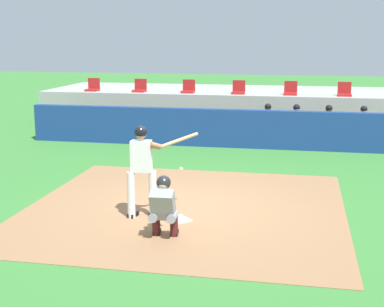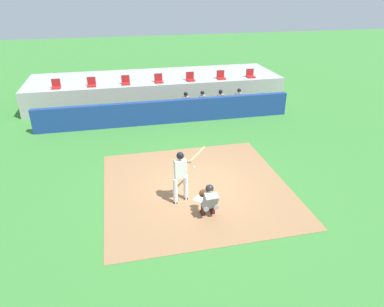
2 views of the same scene
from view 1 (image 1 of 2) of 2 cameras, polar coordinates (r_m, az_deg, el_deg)
name	(u,v)px [view 1 (image 1 of 2)]	position (r m, az deg, el deg)	size (l,w,h in m)	color
ground_plane	(185,208)	(11.36, -0.69, -5.67)	(80.00, 80.00, 0.00)	#387A33
dirt_infield	(185,208)	(11.35, -0.69, -5.64)	(6.40, 6.40, 0.01)	#936B47
home_plate	(177,220)	(10.61, -1.59, -6.83)	(0.44, 0.44, 0.02)	white
batter_at_plate	(143,165)	(10.57, -5.08, -1.23)	(1.25, 0.88, 1.80)	silver
catcher_crouched	(164,204)	(9.57, -2.96, -5.27)	(0.50, 2.08, 1.13)	gray
dugout_wall	(228,128)	(17.46, 3.70, 2.61)	(13.00, 0.30, 1.20)	navy
dugout_bench	(231,135)	(18.51, 4.10, 1.96)	(11.80, 0.44, 0.45)	olive
dugout_player_0	(267,123)	(18.17, 7.77, 3.13)	(0.49, 0.70, 1.30)	#939399
dugout_player_1	(296,124)	(18.14, 10.67, 3.02)	(0.49, 0.70, 1.30)	#939399
dugout_player_2	(328,125)	(18.16, 13.89, 2.89)	(0.49, 0.70, 1.30)	#939399
dugout_player_3	(363,126)	(18.25, 17.26, 2.74)	(0.49, 0.70, 1.30)	#939399
stands_platform	(243,108)	(21.77, 5.24, 4.73)	(15.00, 4.40, 1.40)	#9E9E99
stadium_seat_0	(93,87)	(21.52, -10.18, 6.74)	(0.46, 0.46, 0.48)	#A51E1E
stadium_seat_1	(140,88)	(20.92, -5.41, 6.73)	(0.46, 0.46, 0.48)	#A51E1E
stadium_seat_2	(188,89)	(20.47, -0.38, 6.66)	(0.46, 0.46, 0.48)	#A51E1E
stadium_seat_3	(239,90)	(20.18, 4.83, 6.54)	(0.46, 0.46, 0.48)	#A51E1E
stadium_seat_4	(291,91)	(20.06, 10.14, 6.37)	(0.46, 0.46, 0.48)	#A51E1E
stadium_seat_5	(344,92)	(20.11, 15.46, 6.14)	(0.46, 0.46, 0.48)	#A51E1E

